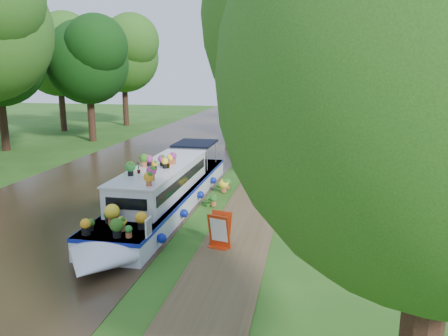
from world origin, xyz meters
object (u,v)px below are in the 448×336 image
second_boat (244,134)px  sandwich_board (220,232)px  pedestrian_pink (285,122)px  pedestrian_dark (290,126)px  plant_boat (162,191)px

second_boat → sandwich_board: 21.57m
second_boat → sandwich_board: size_ratio=6.15×
second_boat → pedestrian_pink: (2.88, 6.88, 0.25)m
pedestrian_pink → pedestrian_dark: 2.72m
plant_boat → pedestrian_pink: plant_boat is taller
sandwich_board → pedestrian_pink: pedestrian_pink is taller
pedestrian_pink → plant_boat: bearing=-91.9°
sandwich_board → second_boat: bearing=110.7°
second_boat → sandwich_board: second_boat is taller
second_boat → pedestrian_pink: bearing=54.7°
plant_boat → second_boat: plant_boat is taller
plant_boat → sandwich_board: bearing=-46.7°
second_boat → sandwich_board: (2.49, -21.42, 0.02)m
second_boat → pedestrian_pink: pedestrian_pink is taller
second_boat → sandwich_board: bearing=-96.0°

